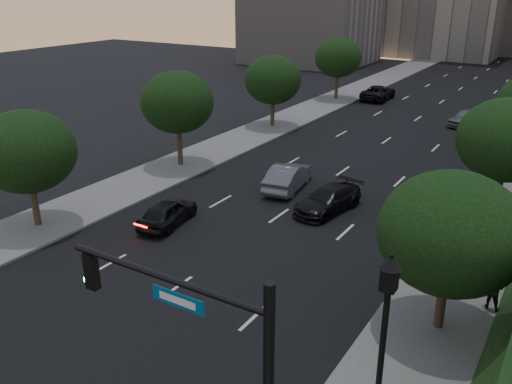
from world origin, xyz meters
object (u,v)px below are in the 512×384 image
Objects in this scene: pedestrian_b at (494,289)px; sedan_near_right at (328,200)px; street_lamp at (382,347)px; pedestrian_c at (459,258)px; sedan_far_left at (378,93)px; sedan_near_left at (168,212)px; sedan_mid_left at (288,177)px; sedan_far_right at (467,118)px.

sedan_near_right is at bearing -19.52° from pedestrian_b.
sedan_near_right is (-7.88, 13.70, -1.93)m from street_lamp.
pedestrian_c is at bearing -14.95° from sedan_near_right.
sedan_far_left is 3.34× the size of pedestrian_b.
sedan_near_left is at bearing 12.61° from pedestrian_b.
sedan_mid_left reaches higher than sedan_near_right.
sedan_mid_left is 0.86× the size of sedan_far_left.
sedan_mid_left is at bearing -21.31° from pedestrian_c.
sedan_mid_left is at bearing 126.38° from street_lamp.
street_lamp is 3.30× the size of pedestrian_c.
sedan_mid_left is (2.93, 8.15, 0.09)m from sedan_near_left.
pedestrian_c is at bearing 179.78° from sedan_near_left.
pedestrian_b is at bearing -59.68° from sedan_far_right.
pedestrian_b reaches higher than sedan_mid_left.
street_lamp is at bearing 117.57° from sedan_mid_left.
sedan_far_right reaches higher than sedan_near_left.
sedan_mid_left is at bearing -18.82° from pedestrian_b.
pedestrian_c is (14.59, 2.35, 0.28)m from sedan_near_left.
sedan_far_left is at bearing -89.69° from sedan_mid_left.
sedan_near_right is at bearing -146.02° from sedan_near_left.
sedan_mid_left is 13.02m from pedestrian_c.
sedan_near_right is (8.36, -31.32, -0.09)m from sedan_far_left.
sedan_far_right is (9.07, 30.62, 0.05)m from sedan_near_left.
pedestrian_b is (1.89, 7.91, -1.63)m from street_lamp.
sedan_near_left is 16.35m from pedestrian_b.
pedestrian_c is at bearing 112.67° from sedan_far_left.
pedestrian_c is at bearing -36.68° from pedestrian_b.
sedan_far_left is at bearing 109.83° from street_lamp.
street_lamp is at bearing 94.30° from pedestrian_c.
street_lamp is at bearing 143.23° from sedan_near_left.
street_lamp is 19.50m from sedan_mid_left.
sedan_near_right is 8.90m from pedestrian_c.
sedan_near_right is at bearing 143.17° from sedan_mid_left.
sedan_near_right is (6.57, 6.21, -0.02)m from sedan_near_left.
pedestrian_c is (5.52, -28.27, 0.23)m from sedan_far_right.
pedestrian_c reaches higher than sedan_far_left.
sedan_far_right is at bearing -115.88° from sedan_near_left.
sedan_far_left is at bearing 115.68° from sedan_near_right.
pedestrian_b is at bearing -19.90° from sedan_near_right.
sedan_far_right is (10.86, -6.91, -0.02)m from sedan_far_left.
sedan_far_right is at bearing 94.90° from sedan_near_right.
street_lamp is 1.24× the size of sedan_far_right.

